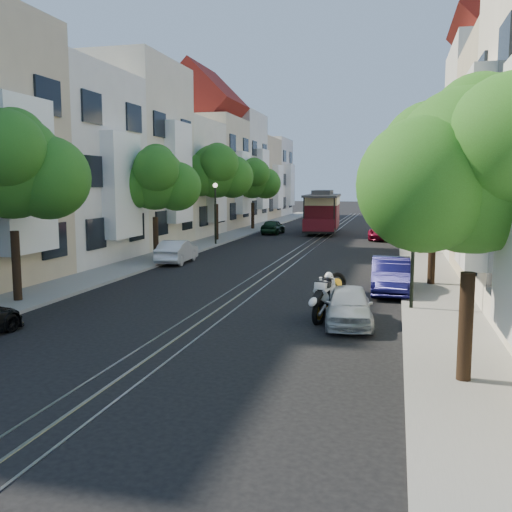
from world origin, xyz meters
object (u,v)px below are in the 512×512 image
Objects in this scene: cable_car at (323,210)px; parked_car_w_mid at (177,252)px; parked_car_e_mid at (391,275)px; tree_e_d at (418,175)px; parked_car_e_far at (386,231)px; tree_w_d at (253,180)px; tree_e_b at (437,171)px; sportbike_rider at (326,293)px; tree_w_c at (217,172)px; lamp_east at (414,226)px; tree_e_c at (424,177)px; parked_car_e_near at (349,305)px; parked_car_w_far at (273,227)px; tree_w_a at (12,168)px; lamp_west at (215,204)px; tree_e_a at (476,174)px; tree_w_b at (155,180)px.

cable_car reaches higher than parked_car_w_mid.
tree_e_d is at bearing 84.69° from parked_car_e_mid.
parked_car_e_mid is 0.87× the size of parked_car_e_far.
tree_w_d is at bearing 112.56° from parked_car_e_mid.
tree_e_b reaches higher than cable_car.
tree_w_c is at bearing 132.22° from sportbike_rider.
parked_car_e_mid is at bearing 102.37° from lamp_east.
tree_e_c is at bearing -48.01° from tree_w_d.
parked_car_w_far is (-8.83, 30.24, 0.03)m from parked_car_e_near.
tree_w_a is at bearing -162.63° from sportbike_rider.
lamp_west is 0.87× the size of parked_car_e_far.
parked_car_e_mid is (-1.66, -23.78, -4.19)m from tree_e_d.
cable_car is at bearing 114.33° from sportbike_rider.
tree_e_b is 1.96× the size of parked_car_e_near.
tree_w_d is at bearing -53.74° from parked_car_w_far.
lamp_west is (0.84, -13.98, -1.75)m from tree_w_d.
tree_w_b is (-14.40, 17.00, 0.00)m from tree_e_a.
tree_w_c reaches higher than parked_car_e_near.
parked_car_w_far is (2.74, 29.95, -4.12)m from tree_w_a.
tree_w_b is (-14.40, -17.00, -0.47)m from tree_e_d.
tree_w_d is at bearing 159.13° from cable_car.
parked_car_w_far is at bearing 110.70° from parked_car_e_mid.
lamp_west reaches higher than parked_car_e_mid.
tree_e_a is 1.67× the size of parked_car_w_mid.
tree_w_b is 21.08m from cable_car.
tree_e_c is 1.58× the size of parked_car_e_mid.
tree_e_b reaches higher than parked_car_e_mid.
lamp_east is at bearing 8.57° from tree_w_a.
tree_w_c reaches higher than lamp_east.
tree_w_d reaches higher than parked_car_w_mid.
tree_e_d is 2.01× the size of parked_car_e_near.
tree_w_a is 1.07× the size of tree_w_b.
tree_e_b is at bearing 119.14° from parked_car_w_far.
tree_e_c is at bearing 75.35° from parked_car_e_near.
parked_car_e_near is 0.83× the size of parked_car_e_mid.
tree_w_b is at bearing -90.00° from tree_w_d.
lamp_east is 1.00× the size of lamp_west.
tree_w_d is 1.57× the size of lamp_east.
tree_w_c is at bearing -130.14° from cable_car.
tree_e_d is 12.45m from parked_car_w_far.
tree_e_d is at bearing -23.25° from cable_car.
parked_car_e_far is at bearing 104.13° from sportbike_rider.
parked_car_e_far is at bearing 65.75° from tree_w_a.
lamp_east is (-0.96, -4.98, -1.89)m from tree_e_b.
sportbike_rider reaches higher than parked_car_e_mid.
tree_e_b reaches higher than parked_car_w_far.
lamp_west is at bearing -89.19° from parked_car_w_mid.
tree_w_a is (-14.40, -18.00, 0.13)m from tree_e_c.
parked_car_e_far is (-2.26, 8.94, -3.94)m from tree_e_c.
parked_car_w_mid is at bearing -151.87° from tree_e_c.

